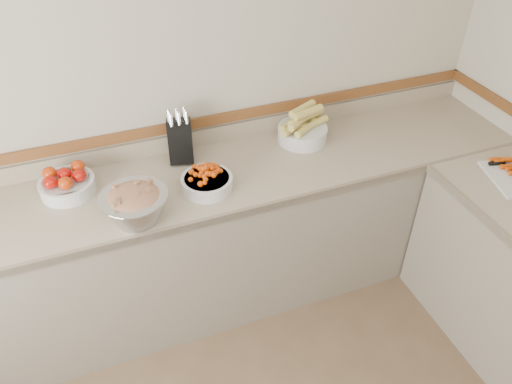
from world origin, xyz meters
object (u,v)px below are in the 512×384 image
object	(u,v)px
knife_block	(180,140)
rhubarb_bowl	(135,205)
tomato_bowl	(67,183)
cherry_tomato_bowl	(207,180)
corn_bowl	(303,129)

from	to	relation	value
knife_block	rhubarb_bowl	xyz separation A→B (m)	(-0.32, -0.42, -0.03)
tomato_bowl	rhubarb_bowl	bearing A→B (deg)	-49.68
cherry_tomato_bowl	knife_block	bearing A→B (deg)	100.35
cherry_tomato_bowl	corn_bowl	bearing A→B (deg)	20.56
knife_block	corn_bowl	bearing A→B (deg)	-4.57
cherry_tomato_bowl	corn_bowl	distance (m)	0.69
knife_block	tomato_bowl	distance (m)	0.62
knife_block	corn_bowl	xyz separation A→B (m)	(0.70, -0.06, -0.05)
knife_block	cherry_tomato_bowl	xyz separation A→B (m)	(0.05, -0.30, -0.08)
tomato_bowl	rhubarb_bowl	size ratio (longest dim) A/B	0.87
knife_block	rhubarb_bowl	distance (m)	0.53
corn_bowl	tomato_bowl	bearing A→B (deg)	-179.00
corn_bowl	cherry_tomato_bowl	bearing A→B (deg)	-159.44
knife_block	tomato_bowl	bearing A→B (deg)	-172.60
knife_block	tomato_bowl	size ratio (longest dim) A/B	1.13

